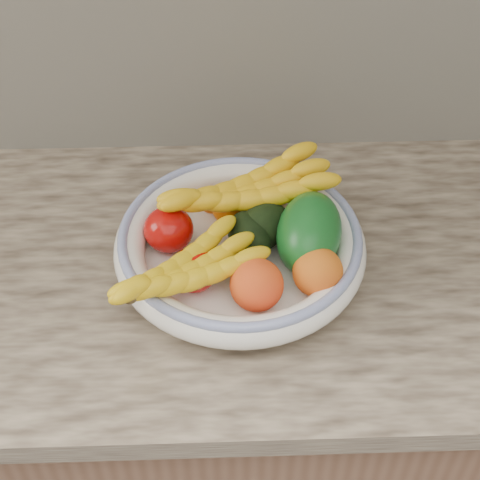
% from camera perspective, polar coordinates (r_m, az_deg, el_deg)
% --- Properties ---
extents(kitchen_counter, '(2.44, 0.66, 1.40)m').
position_cam_1_polar(kitchen_counter, '(1.53, -0.03, -12.59)').
color(kitchen_counter, brown).
rests_on(kitchen_counter, ground).
extents(fruit_bowl, '(0.39, 0.39, 0.08)m').
position_cam_1_polar(fruit_bowl, '(1.14, 0.00, -0.41)').
color(fruit_bowl, white).
rests_on(fruit_bowl, kitchen_counter).
extents(clementine_back_left, '(0.06, 0.06, 0.04)m').
position_cam_1_polar(clementine_back_left, '(1.21, -2.17, 3.11)').
color(clementine_back_left, '#E56604').
rests_on(clementine_back_left, fruit_bowl).
extents(clementine_back_right, '(0.07, 0.07, 0.05)m').
position_cam_1_polar(clementine_back_right, '(1.20, 1.92, 3.06)').
color(clementine_back_right, '#F35605').
rests_on(clementine_back_right, fruit_bowl).
extents(clementine_back_mid, '(0.08, 0.08, 0.05)m').
position_cam_1_polar(clementine_back_mid, '(1.19, -0.80, 2.47)').
color(clementine_back_mid, orange).
rests_on(clementine_back_mid, fruit_bowl).
extents(tomato_left, '(0.08, 0.08, 0.07)m').
position_cam_1_polar(tomato_left, '(1.15, -5.56, 0.82)').
color(tomato_left, '#AC0B07').
rests_on(tomato_left, fruit_bowl).
extents(tomato_near_left, '(0.07, 0.07, 0.06)m').
position_cam_1_polar(tomato_near_left, '(1.08, -3.62, -2.34)').
color(tomato_near_left, '#BA0601').
rests_on(tomato_near_left, fruit_bowl).
extents(avocado_center, '(0.09, 0.11, 0.06)m').
position_cam_1_polar(avocado_center, '(1.13, 0.74, 0.34)').
color(avocado_center, black).
rests_on(avocado_center, fruit_bowl).
extents(avocado_right, '(0.12, 0.12, 0.07)m').
position_cam_1_polar(avocado_right, '(1.14, 1.74, 1.02)').
color(avocado_right, black).
rests_on(avocado_right, fruit_bowl).
extents(green_mango, '(0.15, 0.17, 0.13)m').
position_cam_1_polar(green_mango, '(1.12, 5.37, 0.55)').
color(green_mango, '#0E4E18').
rests_on(green_mango, fruit_bowl).
extents(peach_front, '(0.10, 0.10, 0.08)m').
position_cam_1_polar(peach_front, '(1.06, 1.30, -3.50)').
color(peach_front, orange).
rests_on(peach_front, fruit_bowl).
extents(peach_right, '(0.08, 0.08, 0.07)m').
position_cam_1_polar(peach_right, '(1.08, 6.05, -2.48)').
color(peach_right, orange).
rests_on(peach_right, fruit_bowl).
extents(banana_bunch_back, '(0.32, 0.21, 0.09)m').
position_cam_1_polar(banana_bunch_back, '(1.16, 0.47, 3.51)').
color(banana_bunch_back, yellow).
rests_on(banana_bunch_back, fruit_bowl).
extents(banana_bunch_front, '(0.27, 0.23, 0.07)m').
position_cam_1_polar(banana_bunch_front, '(1.05, -4.23, -2.67)').
color(banana_bunch_front, yellow).
rests_on(banana_bunch_front, fruit_bowl).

